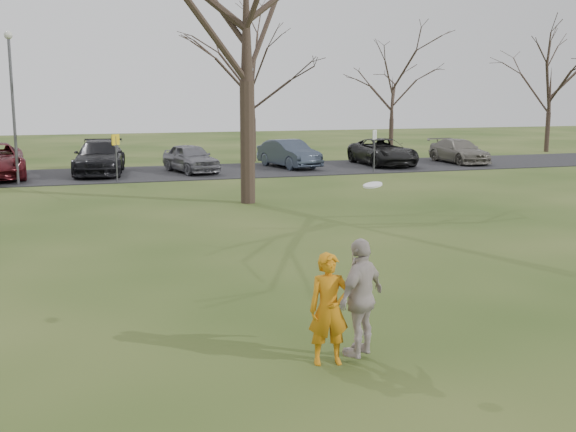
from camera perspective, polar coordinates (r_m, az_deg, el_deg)
The scene contains 13 objects.
ground at distance 9.90m, azimuth 7.15°, elevation -12.50°, with size 120.00×120.00×0.00m, color #1E380F.
parking_strip at distance 33.73m, azimuth -10.81°, elevation 3.48°, with size 62.00×6.50×0.04m, color black.
player_defender at distance 9.82m, azimuth 3.40°, elevation -7.65°, with size 0.58×0.38×1.60m, color #C1730F.
car_3 at distance 33.84m, azimuth -15.25°, elevation 4.68°, with size 2.17×5.35×1.55m, color black.
car_4 at distance 33.65m, azimuth -8.01°, elevation 4.75°, with size 1.61×4.01×1.37m, color slate.
car_5 at distance 35.51m, azimuth 0.09°, elevation 5.15°, with size 1.49×4.28×1.41m, color #313B4A.
car_6 at distance 37.08m, azimuth 7.82°, elevation 5.25°, with size 2.31×5.00×1.39m, color black.
car_7 at distance 39.05m, azimuth 13.90°, elevation 5.21°, with size 1.78×4.39×1.27m, color slate.
catching_play at distance 9.94m, azimuth 6.04°, elevation -6.64°, with size 1.06×0.91×2.49m.
lamp_post at distance 30.86m, azimuth -21.78°, elevation 9.70°, with size 0.34×0.34×6.27m.
sign_yellow at distance 30.44m, azimuth -13.98°, elevation 5.37°, with size 0.35×0.35×2.08m.
sign_white at distance 33.40m, azimuth 7.13°, elevation 5.98°, with size 0.35×0.35×2.08m.
small_tree_row at distance 39.23m, azimuth -5.43°, elevation 10.18°, with size 55.00×5.90×8.50m.
Camera 1 is at (-3.88, -8.29, 3.79)m, focal length 43.19 mm.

